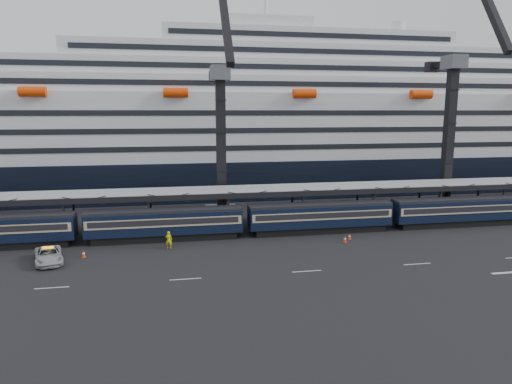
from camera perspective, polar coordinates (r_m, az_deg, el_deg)
ground at (r=55.43m, az=19.23°, el=-7.05°), size 260.00×260.00×0.00m
lane_markings at (r=55.90m, az=29.27°, el=-7.65°), size 111.00×4.27×0.02m
train at (r=61.61m, az=11.00°, el=-2.85°), size 133.05×3.00×4.05m
canopy at (r=66.44m, az=13.57°, el=0.66°), size 130.00×6.25×5.53m
cruise_ship at (r=95.44m, az=5.30°, el=7.96°), size 214.09×28.84×34.00m
crane_dark_near at (r=64.91m, az=-4.37°, el=6.63°), size 4.50×17.75×35.08m
crane_dark_mid at (r=76.04m, az=23.19°, el=7.44°), size 4.50×18.24×39.64m
pickup_truck at (r=53.19m, az=-24.51°, el=-7.23°), size 4.10×6.24×1.59m
worker at (r=54.30m, az=-10.85°, el=-5.89°), size 0.83×0.63×2.06m
traffic_cone_b at (r=53.77m, az=-20.76°, el=-7.21°), size 0.42×0.42×0.84m
traffic_cone_c at (r=56.90m, az=11.08°, el=-5.80°), size 0.41×0.41×0.83m
traffic_cone_d at (r=58.42m, az=11.61°, el=-5.44°), size 0.37×0.37×0.74m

